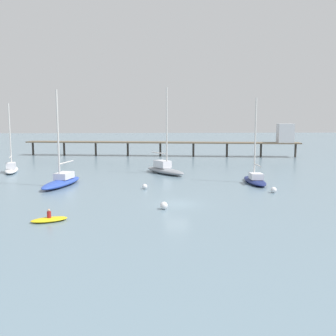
% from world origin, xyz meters
% --- Properties ---
extents(ground_plane, '(400.00, 400.00, 0.00)m').
position_xyz_m(ground_plane, '(0.00, 0.00, 0.00)').
color(ground_plane, slate).
extents(pier, '(65.78, 12.84, 7.87)m').
position_xyz_m(pier, '(11.91, 50.19, 4.19)').
color(pier, brown).
rests_on(pier, ground_plane).
extents(sailboat_white, '(4.01, 8.46, 11.58)m').
position_xyz_m(sailboat_white, '(-26.22, 25.49, 0.73)').
color(sailboat_white, white).
rests_on(sailboat_white, ground_plane).
extents(sailboat_navy, '(2.48, 8.12, 11.92)m').
position_xyz_m(sailboat_navy, '(11.94, 12.28, 0.68)').
color(sailboat_navy, navy).
rests_on(sailboat_navy, ground_plane).
extents(sailboat_blue, '(4.90, 10.13, 12.81)m').
position_xyz_m(sailboat_blue, '(-14.77, 11.81, 0.75)').
color(sailboat_blue, '#2D4CB7').
rests_on(sailboat_blue, ground_plane).
extents(sailboat_gray, '(7.29, 9.42, 13.99)m').
position_xyz_m(sailboat_gray, '(-0.33, 22.50, 0.87)').
color(sailboat_gray, gray).
rests_on(sailboat_gray, ground_plane).
extents(dinghy_yellow, '(3.47, 2.52, 1.14)m').
position_xyz_m(dinghy_yellow, '(-11.91, -6.31, 0.20)').
color(dinghy_yellow, yellow).
rests_on(dinghy_yellow, ground_plane).
extents(mooring_buoy_outer, '(0.67, 0.67, 0.67)m').
position_xyz_m(mooring_buoy_outer, '(-3.53, 8.81, 0.33)').
color(mooring_buoy_outer, silver).
rests_on(mooring_buoy_outer, ground_plane).
extents(mooring_buoy_inner, '(0.77, 0.77, 0.77)m').
position_xyz_m(mooring_buoy_inner, '(-1.55, -2.33, 0.38)').
color(mooring_buoy_inner, silver).
rests_on(mooring_buoy_inner, ground_plane).
extents(mooring_buoy_far, '(0.73, 0.73, 0.73)m').
position_xyz_m(mooring_buoy_far, '(12.29, 5.41, 0.37)').
color(mooring_buoy_far, silver).
rests_on(mooring_buoy_far, ground_plane).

